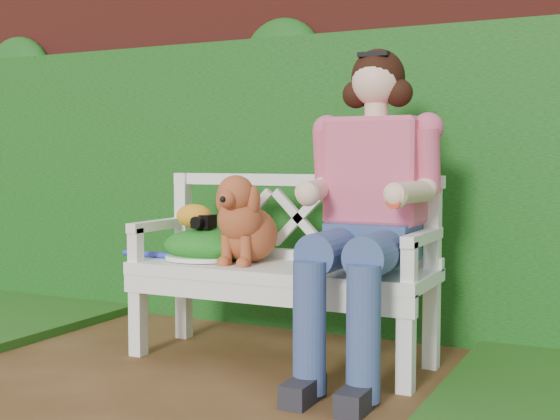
% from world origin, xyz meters
% --- Properties ---
extents(ground, '(60.00, 60.00, 0.00)m').
position_xyz_m(ground, '(0.00, 0.00, 0.00)').
color(ground, '#4B2F15').
extents(brick_wall, '(10.00, 0.30, 2.20)m').
position_xyz_m(brick_wall, '(0.00, 1.90, 1.10)').
color(brick_wall, maroon).
rests_on(brick_wall, ground).
extents(ivy_hedge, '(10.00, 0.18, 1.70)m').
position_xyz_m(ivy_hedge, '(0.00, 1.68, 0.85)').
color(ivy_hedge, '#256420').
rests_on(ivy_hedge, ground).
extents(garden_bench, '(1.64, 0.77, 0.48)m').
position_xyz_m(garden_bench, '(0.26, 0.94, 0.24)').
color(garden_bench, white).
rests_on(garden_bench, ground).
extents(seated_woman, '(0.84, 1.00, 1.53)m').
position_xyz_m(seated_woman, '(0.73, 0.92, 0.76)').
color(seated_woman, '#D14D71').
rests_on(seated_woman, ground).
extents(dog, '(0.37, 0.45, 0.45)m').
position_xyz_m(dog, '(0.08, 0.93, 0.70)').
color(dog, '#98552C').
rests_on(dog, garden_bench).
extents(tennis_racket, '(0.70, 0.37, 0.03)m').
position_xyz_m(tennis_racket, '(-0.21, 0.89, 0.50)').
color(tennis_racket, silver).
rests_on(tennis_racket, garden_bench).
extents(green_bag, '(0.52, 0.43, 0.16)m').
position_xyz_m(green_bag, '(-0.16, 0.94, 0.56)').
color(green_bag, '#2A7333').
rests_on(green_bag, garden_bench).
extents(camera_item, '(0.11, 0.09, 0.07)m').
position_xyz_m(camera_item, '(-0.17, 0.92, 0.68)').
color(camera_item, black).
rests_on(camera_item, green_bag).
extents(baseball_glove, '(0.22, 0.17, 0.12)m').
position_xyz_m(baseball_glove, '(-0.23, 0.94, 0.70)').
color(baseball_glove, orange).
rests_on(baseball_glove, green_bag).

